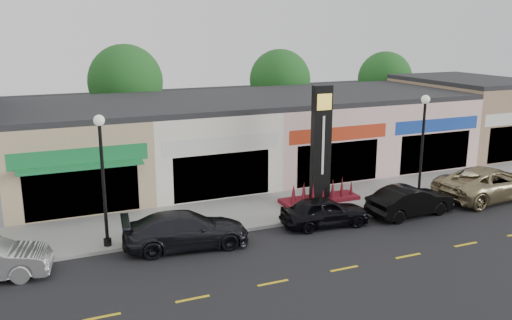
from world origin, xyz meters
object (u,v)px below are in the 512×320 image
object	(u,v)px
pylon_sign	(320,161)
car_black_sedan	(325,212)
lamp_east_near	(423,137)
car_black_conv	(410,201)
lamp_west_near	(102,168)
car_gold_suv	(489,183)
car_dark_sedan	(186,230)

from	to	relation	value
pylon_sign	car_black_sedan	bearing A→B (deg)	-115.59
lamp_east_near	car_black_conv	size ratio (longest dim) A/B	1.23
lamp_west_near	car_black_conv	world-z (taller)	lamp_west_near
lamp_east_near	car_black_conv	world-z (taller)	lamp_east_near
car_black_sedan	car_black_conv	bearing A→B (deg)	-89.35
pylon_sign	car_black_conv	size ratio (longest dim) A/B	1.35
lamp_west_near	car_black_sedan	distance (m)	10.08
lamp_west_near	car_gold_suv	world-z (taller)	lamp_west_near
lamp_east_near	pylon_sign	xyz separation A→B (m)	(-5.00, 1.70, -1.20)
lamp_west_near	lamp_east_near	distance (m)	16.00
pylon_sign	car_black_conv	bearing A→B (deg)	-45.95
lamp_east_near	car_dark_sedan	world-z (taller)	lamp_east_near
car_gold_suv	lamp_east_near	bearing A→B (deg)	70.33
car_gold_suv	car_dark_sedan	bearing A→B (deg)	86.05
car_dark_sedan	car_black_conv	bearing A→B (deg)	-85.64
lamp_east_near	car_dark_sedan	xyz separation A→B (m)	(-12.94, -1.10, -2.72)
pylon_sign	car_gold_suv	bearing A→B (deg)	-17.39
lamp_west_near	car_black_sedan	size ratio (longest dim) A/B	1.34
car_black_sedan	pylon_sign	bearing A→B (deg)	-20.18
car_black_conv	pylon_sign	bearing A→B (deg)	39.76
lamp_west_near	pylon_sign	world-z (taller)	pylon_sign
lamp_west_near	car_black_conv	bearing A→B (deg)	-6.39
lamp_east_near	car_gold_suv	bearing A→B (deg)	-15.55
car_black_sedan	car_gold_suv	size ratio (longest dim) A/B	0.67
car_dark_sedan	lamp_east_near	bearing A→B (deg)	-78.27
lamp_east_near	car_black_sedan	world-z (taller)	lamp_east_near
car_black_conv	car_dark_sedan	bearing A→B (deg)	83.19
pylon_sign	car_black_sedan	distance (m)	3.59
lamp_west_near	car_dark_sedan	bearing A→B (deg)	-19.73
lamp_east_near	car_dark_sedan	size ratio (longest dim) A/B	1.05
car_gold_suv	pylon_sign	bearing A→B (deg)	68.50
lamp_east_near	lamp_west_near	bearing A→B (deg)	180.00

